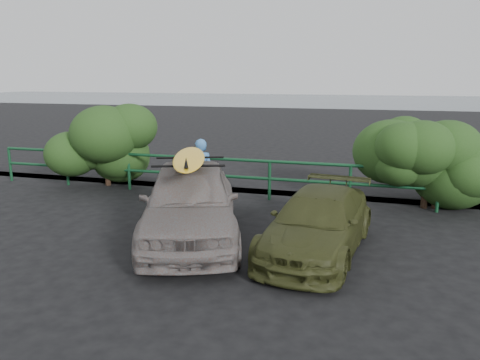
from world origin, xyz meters
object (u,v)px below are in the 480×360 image
Objects in this scene: guardrail at (232,178)px; olive_vehicle at (318,223)px; surfboard at (189,158)px; sedan at (190,201)px; man at (201,172)px.

olive_vehicle is at bearing -51.48° from guardrail.
guardrail is at bearing 135.42° from olive_vehicle.
guardrail is at bearing 73.07° from surfboard.
olive_vehicle is at bearing -20.34° from sedan.
olive_vehicle is at bearing -20.34° from surfboard.
man is 0.58× the size of surfboard.
guardrail is at bearing -127.69° from man.
guardrail is 1.11m from man.
man is at bearing 149.88° from olive_vehicle.
surfboard reaches higher than guardrail.
man is (-0.66, 2.34, 0.07)m from sedan.
sedan is 2.43m from man.
sedan is (0.17, -3.29, 0.23)m from guardrail.
sedan is at bearing -83.37° from surfboard.
sedan is 2.69× the size of man.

